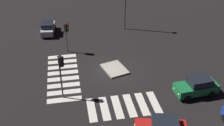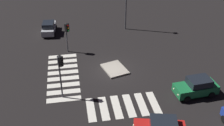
# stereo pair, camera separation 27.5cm
# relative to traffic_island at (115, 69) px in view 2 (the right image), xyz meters

# --- Properties ---
(ground_plane) EXTENTS (80.00, 80.00, 0.00)m
(ground_plane) POSITION_rel_traffic_island_xyz_m (0.19, -0.32, -0.09)
(ground_plane) COLOR black
(traffic_island) EXTENTS (3.41, 2.90, 0.18)m
(traffic_island) POSITION_rel_traffic_island_xyz_m (0.00, 0.00, 0.00)
(traffic_island) COLOR gray
(traffic_island) RESTS_ON ground
(car_green) EXTENTS (2.18, 4.17, 1.77)m
(car_green) POSITION_rel_traffic_island_xyz_m (5.51, 6.78, 0.78)
(car_green) COLOR #196B38
(car_green) RESTS_ON ground
(car_silver) EXTENTS (3.88, 2.03, 1.64)m
(car_silver) POSITION_rel_traffic_island_xyz_m (-10.52, -7.14, 0.72)
(car_silver) COLOR #9EA0A5
(car_silver) RESTS_ON ground
(traffic_light_south) EXTENTS (0.53, 0.54, 3.67)m
(traffic_light_south) POSITION_rel_traffic_island_xyz_m (-4.78, -4.73, 2.69)
(traffic_light_south) COLOR #47474C
(traffic_light_south) RESTS_ON ground
(traffic_light_east) EXTENTS (0.54, 0.53, 4.36)m
(traffic_light_east) POSITION_rel_traffic_island_xyz_m (3.76, -5.50, 3.21)
(traffic_light_east) COLOR #47474C
(traffic_light_east) RESTS_ON ground
(crosswalk_near) EXTENTS (8.75, 3.20, 0.02)m
(crosswalk_near) POSITION_rel_traffic_island_xyz_m (0.19, -5.51, -0.08)
(crosswalk_near) COLOR silver
(crosswalk_near) RESTS_ON ground
(crosswalk_side) EXTENTS (3.20, 6.45, 0.02)m
(crosswalk_side) POSITION_rel_traffic_island_xyz_m (6.06, -0.32, -0.08)
(crosswalk_side) COLOR silver
(crosswalk_side) RESTS_ON ground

